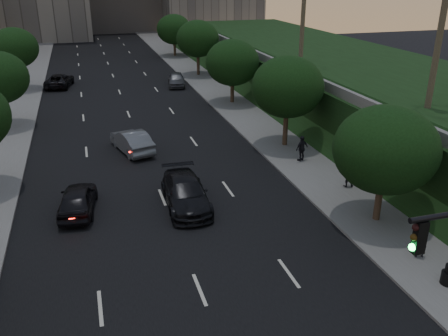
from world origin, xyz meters
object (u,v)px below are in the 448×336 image
object	(u,v)px
pedestrian_c	(302,148)
sedan_far_right	(176,79)
sedan_near_left	(77,199)
sedan_far_left	(59,80)
sedan_mid_left	(132,141)
pedestrian_b	(348,174)
sedan_near_right	(186,193)
pedestrian_a	(421,242)

from	to	relation	value
pedestrian_c	sedan_far_right	bearing A→B (deg)	-102.88
sedan_near_left	sedan_far_left	xyz separation A→B (m)	(-1.56, 31.87, -0.02)
sedan_mid_left	pedestrian_b	size ratio (longest dim) A/B	3.16
sedan_near_right	pedestrian_b	size ratio (longest dim) A/B	3.58
sedan_near_left	pedestrian_a	world-z (taller)	pedestrian_a
sedan_mid_left	pedestrian_b	world-z (taller)	pedestrian_b
pedestrian_b	sedan_near_left	bearing A→B (deg)	13.27
sedan_far_left	sedan_near_right	distance (m)	33.67
sedan_far_left	sedan_far_right	size ratio (longest dim) A/B	1.17
sedan_near_right	sedan_far_right	bearing A→B (deg)	81.90
sedan_far_left	sedan_far_right	world-z (taller)	sedan_far_right
sedan_far_left	pedestrian_b	bearing A→B (deg)	128.47
sedan_mid_left	sedan_far_left	world-z (taller)	sedan_mid_left
sedan_far_left	pedestrian_b	size ratio (longest dim) A/B	3.43
sedan_near_right	sedan_mid_left	bearing A→B (deg)	103.29
sedan_near_left	sedan_far_left	size ratio (longest dim) A/B	0.84
sedan_far_right	pedestrian_a	bearing A→B (deg)	-75.28
sedan_near_left	sedan_mid_left	size ratio (longest dim) A/B	0.92
sedan_mid_left	sedan_near_right	world-z (taller)	sedan_mid_left
sedan_near_left	sedan_far_right	size ratio (longest dim) A/B	0.98
pedestrian_a	pedestrian_b	size ratio (longest dim) A/B	0.99
sedan_far_right	pedestrian_c	xyz separation A→B (m)	(3.60, -25.32, 0.26)
sedan_far_left	pedestrian_a	distance (m)	44.26
sedan_far_right	pedestrian_b	size ratio (longest dim) A/B	2.94
sedan_mid_left	sedan_far_right	distance (m)	21.10
pedestrian_a	pedestrian_b	distance (m)	7.78
sedan_mid_left	pedestrian_c	xyz separation A→B (m)	(10.84, -5.50, 0.23)
sedan_near_left	pedestrian_b	size ratio (longest dim) A/B	2.89
pedestrian_b	sedan_far_left	bearing A→B (deg)	-43.98
sedan_near_right	sedan_far_right	world-z (taller)	sedan_near_right
sedan_far_right	pedestrian_c	world-z (taller)	pedestrian_c
sedan_mid_left	sedan_near_right	xyz separation A→B (m)	(1.87, -9.59, -0.00)
sedan_far_left	sedan_near_right	world-z (taller)	sedan_near_right
sedan_near_right	pedestrian_a	world-z (taller)	pedestrian_a
sedan_far_left	pedestrian_b	distance (m)	37.54
sedan_near_right	pedestrian_b	world-z (taller)	pedestrian_b
sedan_mid_left	sedan_near_right	distance (m)	9.77
sedan_near_right	pedestrian_a	distance (m)	12.24
sedan_near_right	pedestrian_a	xyz separation A→B (m)	(9.01, -8.28, 0.11)
sedan_near_left	pedestrian_b	xyz separation A→B (m)	(15.59, -1.52, 0.16)
sedan_mid_left	sedan_near_right	size ratio (longest dim) A/B	0.88
sedan_far_right	sedan_near_left	bearing A→B (deg)	-102.20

